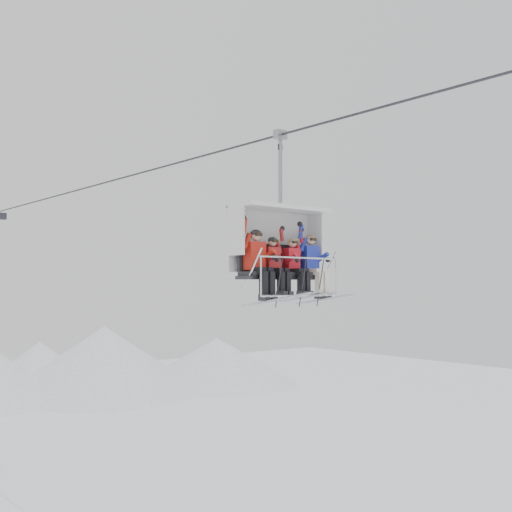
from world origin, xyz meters
TOP-DOWN VIEW (x-y plane):
  - haul_cable at (0.00, 0.00)m, footprint 0.06×50.00m
  - chairlift_carrier at (0.00, -0.79)m, footprint 2.57×1.17m
  - skier_far_left at (-0.84, -1.09)m, footprint 0.44×1.69m
  - skier_center_left at (-0.34, -1.11)m, footprint 0.38×1.69m
  - skier_center_right at (0.29, -1.11)m, footprint 0.38×1.69m
  - skier_far_right at (0.89, -1.09)m, footprint 0.42×1.69m

SIDE VIEW (x-z plane):
  - skier_center_left at x=-0.34m, z-range 9.42..10.93m
  - skier_center_right at x=0.29m, z-range 9.42..10.93m
  - skier_far_right at x=0.89m, z-range 9.39..11.07m
  - skier_far_left at x=-0.84m, z-range 9.38..11.11m
  - chairlift_carrier at x=0.00m, z-range 8.73..12.71m
  - haul_cable at x=0.00m, z-range 13.27..13.33m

